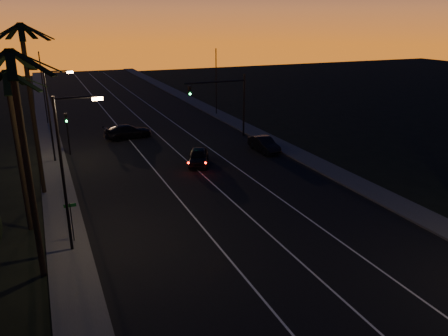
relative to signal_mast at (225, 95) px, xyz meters
name	(u,v)px	position (x,y,z in m)	size (l,w,h in m)	color
road	(194,173)	(-7.14, -9.99, -4.78)	(20.00, 170.00, 0.01)	black
sidewalk_left	(58,191)	(-18.34, -9.99, -4.70)	(2.40, 170.00, 0.16)	#323230
sidewalk_right	(304,157)	(4.06, -9.99, -4.70)	(2.40, 170.00, 0.16)	#323230
lane_stripe_left	(161,178)	(-10.14, -9.99, -4.76)	(0.12, 160.00, 0.01)	silver
lane_stripe_mid	(200,172)	(-6.64, -9.99, -4.76)	(0.12, 160.00, 0.01)	silver
lane_stripe_right	(236,167)	(-3.14, -9.99, -4.76)	(0.12, 160.00, 0.01)	silver
palm_near	(24,146)	(-19.74, -21.99, 2.29)	(4.25, 4.16, 11.53)	black
palm_mid	(16,134)	(-20.34, -15.99, 1.47)	(4.25, 4.16, 10.03)	black
palm_far	(30,95)	(-19.34, -9.99, 2.83)	(4.25, 4.16, 12.53)	black
streetlight_left_near	(67,164)	(-17.84, -19.99, 0.54)	(2.55, 0.26, 9.00)	black
streetlight_left_far	(52,109)	(-17.82, -1.99, 0.28)	(2.55, 0.26, 8.50)	black
street_sign	(71,218)	(-17.94, -18.99, -3.13)	(0.70, 0.06, 2.60)	black
signal_mast	(225,95)	(0.00, 0.00, 0.00)	(7.10, 0.41, 7.00)	black
signal_post	(67,126)	(-16.64, -0.01, -1.89)	(0.28, 0.37, 4.20)	black
far_pole_left	(43,89)	(-18.14, 15.01, -0.28)	(0.14, 0.14, 9.00)	black
far_pole_right	(216,82)	(3.86, 12.01, -0.28)	(0.14, 0.14, 9.00)	black
lead_car	(199,157)	(-5.96, -7.84, -4.03)	(3.42, 5.10, 1.48)	black
right_car	(264,144)	(1.56, -6.50, -4.04)	(1.62, 4.46, 1.46)	black
cross_car	(128,131)	(-10.06, 4.04, -4.00)	(5.51, 2.82, 1.53)	black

